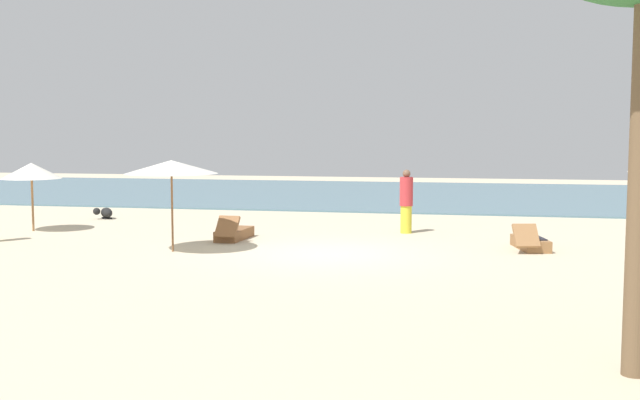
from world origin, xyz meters
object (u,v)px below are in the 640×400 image
umbrella_1 (171,167)px  person_1 (406,201)px  lounger_2 (234,233)px  umbrella_0 (31,171)px  lounger_1 (530,242)px  dog (105,213)px

umbrella_1 → person_1: umbrella_1 is taller
lounger_2 → umbrella_0: bearing=175.4°
umbrella_0 → lounger_2: umbrella_0 is taller
lounger_1 → person_1: 4.09m
person_1 → umbrella_0: bearing=-170.8°
lounger_2 → dog: (-5.70, 3.77, 0.03)m
lounger_2 → person_1: 4.99m
umbrella_1 → dog: 7.96m
lounger_1 → lounger_2: 7.65m
umbrella_0 → dog: size_ratio=2.54×
lounger_1 → person_1: size_ratio=0.98×
umbrella_1 → lounger_1: size_ratio=1.25×
umbrella_0 → umbrella_1: umbrella_1 is taller
person_1 → dog: (-10.10, 1.54, -0.71)m
umbrella_0 → person_1: bearing=9.2°
umbrella_1 → lounger_2: 3.02m
person_1 → dog: person_1 is taller
dog → lounger_2: bearing=-33.5°
umbrella_0 → dog: 3.67m
lounger_1 → dog: bearing=163.7°
umbrella_0 → lounger_2: (6.26, -0.50, -1.58)m
lounger_1 → umbrella_1: bearing=-166.1°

